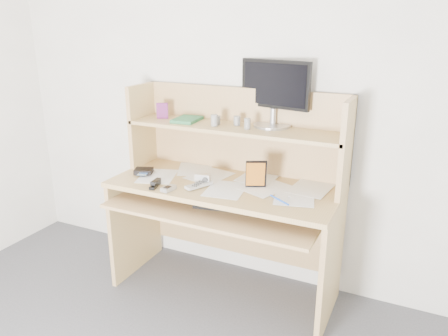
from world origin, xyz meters
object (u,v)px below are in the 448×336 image
at_px(keyboard, 229,205).
at_px(game_case, 256,174).
at_px(monitor, 275,91).
at_px(tv_remote, 199,185).
at_px(desk, 229,188).

xyz_separation_m(keyboard, game_case, (0.13, 0.10, 0.18)).
bearing_deg(game_case, keyboard, -165.48).
bearing_deg(monitor, tv_remote, -119.36).
height_order(desk, game_case, desk).
distance_m(keyboard, monitor, 0.74).
xyz_separation_m(desk, game_case, (0.20, -0.07, 0.15)).
bearing_deg(tv_remote, desk, 84.70).
bearing_deg(monitor, game_case, -80.87).
bearing_deg(tv_remote, monitor, 74.24).
height_order(desk, monitor, monitor).
bearing_deg(monitor, keyboard, -99.67).
distance_m(desk, tv_remote, 0.23).
height_order(desk, keyboard, desk).
height_order(keyboard, monitor, monitor).
xyz_separation_m(keyboard, tv_remote, (-0.19, -0.02, 0.10)).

